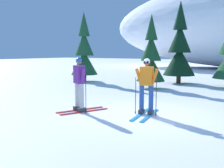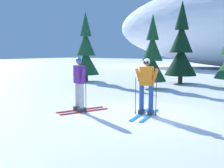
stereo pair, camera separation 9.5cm
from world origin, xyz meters
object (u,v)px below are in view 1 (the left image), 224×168
(skier_purple_jacket, at_px, (79,83))
(pine_tree_center_left, at_px, (179,49))
(skier_orange_jacket, at_px, (146,86))
(pine_tree_far_left, at_px, (84,53))
(pine_tree_left, at_px, (151,58))

(skier_purple_jacket, bearing_deg, pine_tree_center_left, 89.47)
(skier_purple_jacket, distance_m, skier_orange_jacket, 2.19)
(skier_orange_jacket, distance_m, pine_tree_far_left, 9.95)
(skier_purple_jacket, bearing_deg, pine_tree_far_left, 128.36)
(skier_orange_jacket, bearing_deg, skier_purple_jacket, -158.41)
(skier_purple_jacket, relative_size, pine_tree_left, 0.45)
(pine_tree_far_left, distance_m, pine_tree_center_left, 6.18)
(pine_tree_left, bearing_deg, pine_tree_far_left, 172.61)
(skier_purple_jacket, distance_m, pine_tree_center_left, 9.55)
(pine_tree_center_left, bearing_deg, pine_tree_far_left, -157.30)
(pine_tree_far_left, height_order, pine_tree_center_left, pine_tree_center_left)
(skier_purple_jacket, height_order, skier_orange_jacket, skier_purple_jacket)
(skier_orange_jacket, xyz_separation_m, pine_tree_far_left, (-7.65, 6.28, 1.00))
(skier_purple_jacket, xyz_separation_m, pine_tree_left, (-0.42, 6.42, 0.73))
(skier_orange_jacket, bearing_deg, pine_tree_left, 113.73)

